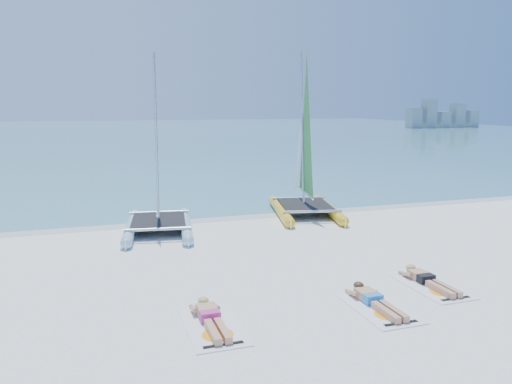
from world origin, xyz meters
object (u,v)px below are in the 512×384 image
catamaran_yellow (303,161)px  sunbather_c (427,279)px  towel_a (213,327)px  catamaran_blue (157,177)px  towel_b (379,308)px  sunbather_a (211,317)px  sunbather_b (374,299)px  towel_c (432,287)px

catamaran_yellow → sunbather_c: 8.21m
catamaran_yellow → towel_a: size_ratio=3.34×
catamaran_yellow → catamaran_blue: bearing=-155.8°
catamaran_blue → towel_b: size_ratio=3.18×
sunbather_a → sunbather_b: bearing=-3.7°
towel_b → sunbather_c: sunbather_c is taller
towel_a → sunbather_c: bearing=7.2°
catamaran_yellow → sunbather_a: bearing=-110.9°
towel_a → towel_c: 5.12m
sunbather_a → sunbather_c: same height
towel_b → sunbather_c: size_ratio=1.07×
catamaran_yellow → towel_c: 8.42m
towel_b → sunbather_b: sunbather_b is taller
towel_c → sunbather_b: bearing=-165.1°
towel_b → sunbather_c: bearing=25.8°
catamaran_blue → towel_a: (0.00, -7.48, -1.75)m
sunbather_b → sunbather_c: 1.89m
catamaran_yellow → sunbather_c: size_ratio=3.58×
catamaran_yellow → sunbather_a: size_ratio=3.58×
catamaran_blue → sunbather_a: 7.47m
sunbather_b → catamaran_blue: bearing=114.0°
catamaran_yellow → sunbather_a: catamaran_yellow is taller
sunbather_b → sunbather_c: bearing=20.5°
catamaran_blue → towel_a: 7.68m
towel_b → sunbather_b: (0.00, 0.19, 0.11)m
towel_a → sunbather_c: 5.15m
catamaran_yellow → sunbather_b: (-2.20, -8.66, -1.83)m
towel_c → towel_a: bearing=-174.9°
towel_b → towel_c: size_ratio=1.00×
towel_a → catamaran_blue: bearing=90.0°
towel_c → sunbather_c: bearing=90.0°
towel_a → towel_c: bearing=5.1°
catamaran_blue → towel_b: 8.56m
towel_b → sunbather_b: bearing=90.0°
catamaran_yellow → sunbather_b: bearing=-91.9°
catamaran_blue → towel_b: catamaran_blue is taller
towel_a → sunbather_a: bearing=90.0°
catamaran_yellow → towel_b: 9.32m
towel_b → sunbather_c: (1.77, 0.86, 0.11)m
towel_c → catamaran_yellow: bearing=87.0°
sunbather_b → towel_b: bearing=-90.0°
catamaran_yellow → towel_b: bearing=-91.6°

